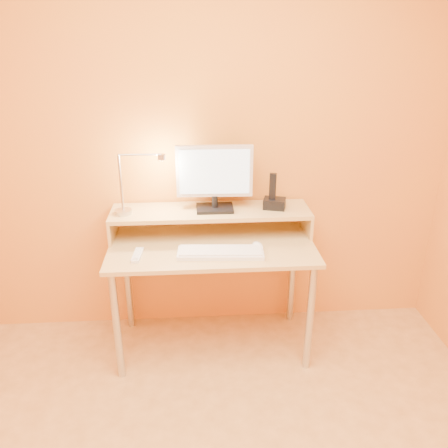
{
  "coord_description": "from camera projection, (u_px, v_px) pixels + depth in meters",
  "views": [
    {
      "loc": [
        -0.1,
        -1.26,
        1.9
      ],
      "look_at": [
        0.07,
        1.13,
        0.87
      ],
      "focal_mm": 37.02,
      "sensor_mm": 36.0,
      "label": 1
    }
  ],
  "objects": [
    {
      "name": "phone_handset",
      "position": [
        273.0,
        186.0,
        2.75
      ],
      "size": [
        0.05,
        0.03,
        0.16
      ],
      "primitive_type": "cube",
      "rotation": [
        0.0,
        0.0,
        -0.27
      ],
      "color": "black",
      "rests_on": "phone_dock"
    },
    {
      "name": "monitor_foot",
      "position": [
        215.0,
        208.0,
        2.78
      ],
      "size": [
        0.22,
        0.16,
        0.02
      ],
      "primitive_type": "cube",
      "color": "black",
      "rests_on": "desk_shelf"
    },
    {
      "name": "lamp_post",
      "position": [
        121.0,
        183.0,
        2.65
      ],
      "size": [
        0.01,
        0.01,
        0.33
      ],
      "primitive_type": "cylinder",
      "color": "#B8B8B8",
      "rests_on": "lamp_base"
    },
    {
      "name": "lamp_head",
      "position": [
        161.0,
        157.0,
        2.6
      ],
      "size": [
        0.04,
        0.04,
        0.03
      ],
      "primitive_type": "cylinder",
      "color": "#B8B8B8",
      "rests_on": "lamp_arm"
    },
    {
      "name": "shelf_riser_right",
      "position": [
        306.0,
        221.0,
        2.86
      ],
      "size": [
        0.02,
        0.3,
        0.14
      ],
      "primitive_type": "cube",
      "color": "tan",
      "rests_on": "desk_lower"
    },
    {
      "name": "lamp_arm",
      "position": [
        140.0,
        155.0,
        2.59
      ],
      "size": [
        0.24,
        0.01,
        0.01
      ],
      "primitive_type": "cylinder",
      "rotation": [
        0.0,
        1.57,
        0.0
      ],
      "color": "#B8B8B8",
      "rests_on": "lamp_post"
    },
    {
      "name": "monitor_screen",
      "position": [
        215.0,
        172.0,
        2.68
      ],
      "size": [
        0.41,
        0.02,
        0.27
      ],
      "primitive_type": "cube",
      "rotation": [
        0.0,
        0.0,
        -0.03
      ],
      "color": "silver",
      "rests_on": "monitor_panel"
    },
    {
      "name": "lamp_base",
      "position": [
        124.0,
        212.0,
        2.72
      ],
      "size": [
        0.1,
        0.1,
        0.02
      ],
      "primitive_type": "cylinder",
      "color": "#B8B8B8",
      "rests_on": "desk_shelf"
    },
    {
      "name": "desk_leg_fr",
      "position": [
        310.0,
        318.0,
        2.66
      ],
      "size": [
        0.04,
        0.04,
        0.69
      ],
      "primitive_type": "cylinder",
      "color": "#B8B8B8",
      "rests_on": "floor"
    },
    {
      "name": "desk_shelf",
      "position": [
        211.0,
        212.0,
        2.79
      ],
      "size": [
        1.2,
        0.3,
        0.02
      ],
      "primitive_type": "cube",
      "color": "tan",
      "rests_on": "desk_lower"
    },
    {
      "name": "phone_led",
      "position": [
        283.0,
        206.0,
        2.75
      ],
      "size": [
        0.01,
        0.0,
        0.04
      ],
      "primitive_type": "cube",
      "color": "#2532F9",
      "rests_on": "phone_dock"
    },
    {
      "name": "mouse",
      "position": [
        258.0,
        246.0,
        2.65
      ],
      "size": [
        0.07,
        0.11,
        0.03
      ],
      "primitive_type": "ellipsoid",
      "rotation": [
        0.0,
        0.0,
        0.17
      ],
      "color": "white",
      "rests_on": "desk_lower"
    },
    {
      "name": "shelf_riser_left",
      "position": [
        113.0,
        226.0,
        2.78
      ],
      "size": [
        0.02,
        0.3,
        0.14
      ],
      "primitive_type": "cube",
      "color": "tan",
      "rests_on": "desk_lower"
    },
    {
      "name": "remote_control",
      "position": [
        137.0,
        255.0,
        2.56
      ],
      "size": [
        0.06,
        0.17,
        0.02
      ],
      "primitive_type": "cube",
      "rotation": [
        0.0,
        0.0,
        -0.08
      ],
      "color": "silver",
      "rests_on": "desk_lower"
    },
    {
      "name": "wall_back",
      "position": [
        209.0,
        143.0,
        2.79
      ],
      "size": [
        3.0,
        0.04,
        2.5
      ],
      "primitive_type": "cube",
      "color": "orange",
      "rests_on": "floor"
    },
    {
      "name": "monitor_panel",
      "position": [
        214.0,
        171.0,
        2.7
      ],
      "size": [
        0.45,
        0.05,
        0.31
      ],
      "primitive_type": "cube",
      "rotation": [
        0.0,
        0.0,
        -0.03
      ],
      "color": "silver",
      "rests_on": "monitor_neck"
    },
    {
      "name": "phone_dock",
      "position": [
        274.0,
        203.0,
        2.79
      ],
      "size": [
        0.15,
        0.13,
        0.06
      ],
      "primitive_type": "cube",
      "rotation": [
        0.0,
        0.0,
        -0.27
      ],
      "color": "black",
      "rests_on": "desk_shelf"
    },
    {
      "name": "monitor_neck",
      "position": [
        215.0,
        201.0,
        2.76
      ],
      "size": [
        0.04,
        0.04,
        0.07
      ],
      "primitive_type": "cylinder",
      "color": "black",
      "rests_on": "monitor_foot"
    },
    {
      "name": "keyboard",
      "position": [
        221.0,
        253.0,
        2.58
      ],
      "size": [
        0.49,
        0.18,
        0.02
      ],
      "primitive_type": "cube",
      "rotation": [
        0.0,
        0.0,
        -0.06
      ],
      "color": "silver",
      "rests_on": "desk_lower"
    },
    {
      "name": "desk_leg_bl",
      "position": [
        128.0,
        281.0,
        3.05
      ],
      "size": [
        0.04,
        0.04,
        0.69
      ],
      "primitive_type": "cylinder",
      "color": "#B8B8B8",
      "rests_on": "floor"
    },
    {
      "name": "desk_leg_br",
      "position": [
        292.0,
        275.0,
        3.12
      ],
      "size": [
        0.04,
        0.04,
        0.69
      ],
      "primitive_type": "cylinder",
      "color": "#B8B8B8",
      "rests_on": "floor"
    },
    {
      "name": "monitor_back",
      "position": [
        214.0,
        170.0,
        2.72
      ],
      "size": [
        0.4,
        0.02,
        0.26
      ],
      "primitive_type": "cube",
      "rotation": [
        0.0,
        0.0,
        -0.03
      ],
      "color": "black",
      "rests_on": "monitor_panel"
    },
    {
      "name": "desk_lower",
      "position": [
        212.0,
        246.0,
        2.71
      ],
      "size": [
        1.2,
        0.6,
        0.02
      ],
      "primitive_type": "cube",
      "color": "tan",
      "rests_on": "floor"
    },
    {
      "name": "lamp_bulb",
      "position": [
        162.0,
        160.0,
        2.61
      ],
      "size": [
        0.03,
        0.03,
        0.0
      ],
      "primitive_type": "cylinder",
      "color": "#FFEAC6",
      "rests_on": "lamp_head"
    },
    {
      "name": "desk_leg_fl",
      "position": [
        117.0,
        326.0,
        2.59
      ],
      "size": [
        0.04,
        0.04,
        0.69
      ],
      "primitive_type": "cylinder",
      "color": "#B8B8B8",
      "rests_on": "floor"
    }
  ]
}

